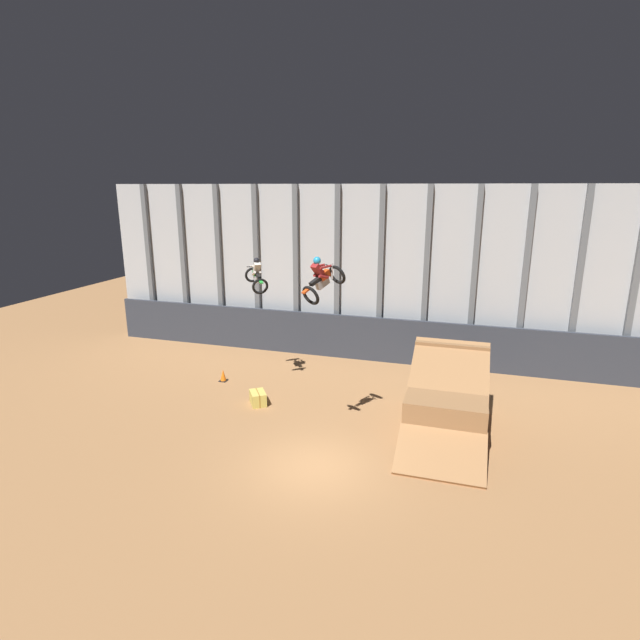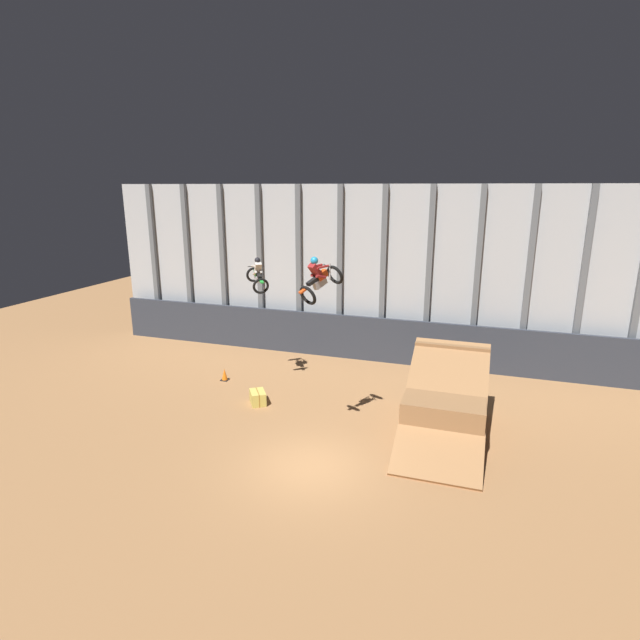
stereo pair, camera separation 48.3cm
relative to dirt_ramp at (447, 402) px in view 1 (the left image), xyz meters
The scene contains 8 objects.
ground_plane 5.98m from the dirt_ramp, 132.82° to the right, with size 60.00×60.00×0.00m, color #996B42.
arena_back_wall 9.05m from the dirt_ramp, 118.79° to the left, with size 32.00×0.40×9.19m.
lower_barrier 7.77m from the dirt_ramp, 121.04° to the left, with size 31.36×0.20×2.39m.
dirt_ramp is the anchor object (origin of this frame).
rider_bike_left_air 9.75m from the dirt_ramp, 168.45° to the left, with size 1.57×1.73×1.59m.
rider_bike_right_air 7.00m from the dirt_ramp, 151.29° to the right, with size 1.43×1.84×1.67m.
traffic_cone_near_ramp 10.66m from the dirt_ramp, behind, with size 0.36×0.36×0.58m.
hay_bale_trackside 7.87m from the dirt_ramp, behind, with size 1.00×1.08×0.57m.
Camera 1 is at (4.51, -14.09, 9.06)m, focal length 28.00 mm.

